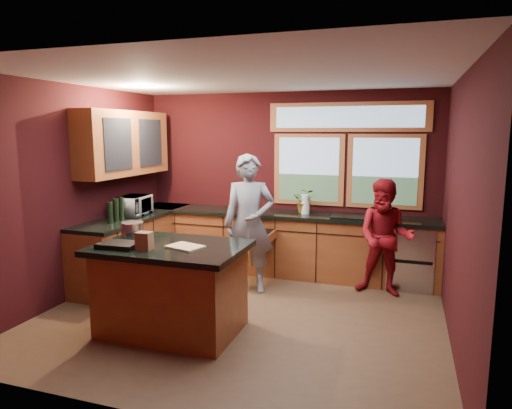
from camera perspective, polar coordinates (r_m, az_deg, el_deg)
The scene contains 14 objects.
floor at distance 5.47m, azimuth -1.81°, elevation -13.66°, with size 4.50×4.50×0.00m, color brown.
room_shell at distance 5.58m, azimuth -6.55°, elevation 5.80°, with size 4.52×4.02×2.71m.
back_counter at distance 6.81m, azimuth 4.68°, elevation -4.93°, with size 4.50×0.64×0.93m.
left_counter at distance 6.89m, azimuth -14.79°, elevation -5.03°, with size 0.64×2.30×0.93m.
island at distance 4.99m, azimuth -10.51°, elevation -10.20°, with size 1.55×1.05×0.95m.
person_grey at distance 6.01m, azimuth -0.87°, elevation -2.42°, with size 0.67×0.44×1.83m, color slate.
person_red at distance 6.13m, azimuth 15.86°, elevation -4.01°, with size 0.74×0.58×1.52m, color maroon.
microwave at distance 6.72m, azimuth -15.00°, elevation -0.14°, with size 0.51×0.34×0.28m, color #999999.
potted_plant at distance 6.70m, azimuth 6.15°, elevation 0.44°, with size 0.32×0.28×0.36m, color #999999.
paper_towel at distance 6.66m, azimuth 6.19°, elevation 0.03°, with size 0.12×0.12×0.28m, color white.
cutting_board at distance 4.72m, azimuth -8.84°, elevation -5.24°, with size 0.35×0.25×0.02m, color tan.
stock_pot at distance 5.24m, azimuth -15.19°, elevation -3.11°, with size 0.24×0.24×0.18m, color silver.
paper_bag at distance 4.70m, azimuth -13.79°, elevation -4.45°, with size 0.15×0.12×0.18m, color brown.
black_tray at distance 4.88m, azimuth -16.76°, elevation -4.86°, with size 0.40×0.28×0.05m, color black.
Camera 1 is at (1.74, -4.73, 2.12)m, focal length 32.00 mm.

